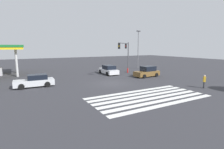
% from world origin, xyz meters
% --- Properties ---
extents(ground_plane, '(114.85, 114.85, 0.00)m').
position_xyz_m(ground_plane, '(0.00, 0.00, 0.00)').
color(ground_plane, '#333338').
extents(crosswalk_markings, '(11.45, 5.35, 0.01)m').
position_xyz_m(crosswalk_markings, '(0.00, -7.26, 0.00)').
color(crosswalk_markings, silver).
rests_on(crosswalk_markings, ground_plane).
extents(traffic_signal_mast, '(5.62, 5.62, 5.59)m').
position_xyz_m(traffic_signal_mast, '(6.12, 6.12, 4.12)').
color(traffic_signal_mast, '#47474C').
rests_on(traffic_signal_mast, ground_plane).
extents(car_0, '(2.23, 4.83, 1.58)m').
position_xyz_m(car_0, '(3.28, 7.16, 0.73)').
color(car_0, silver).
rests_on(car_0, ground_plane).
extents(car_1, '(4.38, 2.21, 1.69)m').
position_xyz_m(car_1, '(7.48, 1.83, 0.77)').
color(car_1, brown).
rests_on(car_1, ground_plane).
extents(car_2, '(4.55, 2.08, 1.48)m').
position_xyz_m(car_2, '(-9.04, 2.82, 0.69)').
color(car_2, silver).
rests_on(car_2, ground_plane).
extents(pedestrian, '(0.41, 0.41, 1.56)m').
position_xyz_m(pedestrian, '(8.05, -7.55, 0.86)').
color(pedestrian, '#38383D').
rests_on(pedestrian, ground_plane).
extents(street_light_pole_a, '(0.80, 0.36, 8.15)m').
position_xyz_m(street_light_pole_a, '(12.48, 10.83, 4.88)').
color(street_light_pole_a, slate).
rests_on(street_light_pole_a, ground_plane).
extents(fire_hydrant, '(0.22, 0.22, 0.86)m').
position_xyz_m(fire_hydrant, '(7.21, 6.96, 0.43)').
color(fire_hydrant, red).
rests_on(fire_hydrant, ground_plane).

